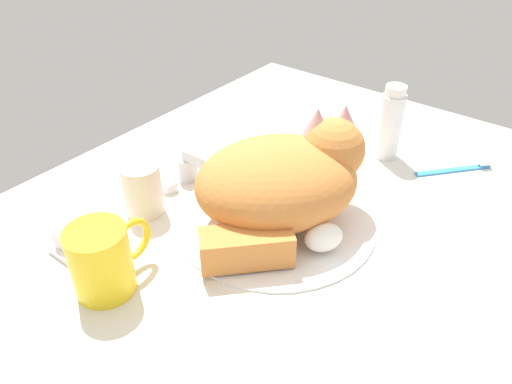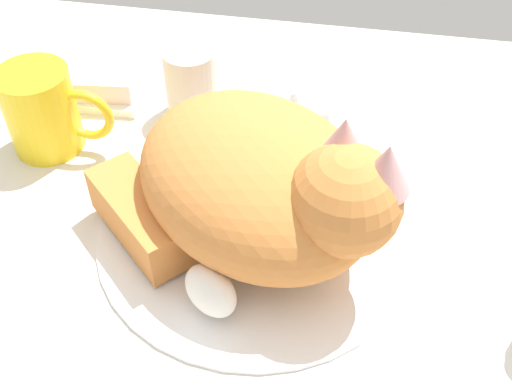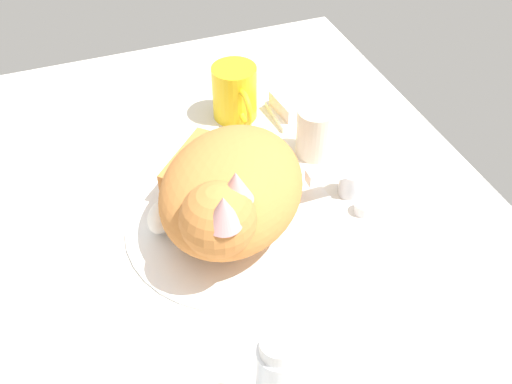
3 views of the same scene
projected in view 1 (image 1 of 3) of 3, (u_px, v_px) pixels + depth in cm
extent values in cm
cube|color=silver|center=(275.00, 227.00, 79.65)|extent=(110.00, 82.50, 3.00)
cylinder|color=white|center=(276.00, 218.00, 78.54)|extent=(31.79, 31.79, 0.85)
cylinder|color=silver|center=(187.00, 169.00, 87.17)|extent=(3.60, 3.60, 4.34)
cube|color=silver|center=(202.00, 160.00, 83.46)|extent=(2.00, 7.50, 2.00)
cylinder|color=silver|center=(169.00, 186.00, 84.99)|extent=(2.80, 2.80, 1.80)
cylinder|color=silver|center=(205.00, 164.00, 90.82)|extent=(2.80, 2.80, 1.80)
ellipsoid|color=#D17F3D|center=(277.00, 182.00, 74.62)|extent=(31.60, 30.64, 12.77)
sphere|color=#D17F3D|center=(333.00, 150.00, 75.65)|extent=(13.78, 13.78, 9.82)
ellipsoid|color=white|center=(320.00, 162.00, 76.35)|extent=(8.35, 8.18, 5.40)
cone|color=#DB9E9E|center=(317.00, 122.00, 74.15)|extent=(6.20, 6.20, 4.42)
cone|color=#DB9E9E|center=(345.00, 118.00, 75.05)|extent=(6.20, 6.20, 4.42)
cube|color=#D17F3D|center=(246.00, 247.00, 68.52)|extent=(12.79, 12.54, 4.97)
ellipsoid|color=white|center=(324.00, 237.00, 70.56)|extent=(6.63, 6.27, 4.48)
cylinder|color=yellow|center=(101.00, 261.00, 63.89)|extent=(7.94, 7.94, 9.91)
torus|color=yellow|center=(132.00, 240.00, 67.23)|extent=(6.55, 1.00, 6.55)
cylinder|color=silver|center=(142.00, 189.00, 78.30)|extent=(6.19, 6.19, 8.61)
cube|color=white|center=(87.00, 243.00, 73.44)|extent=(9.00, 6.40, 1.20)
cube|color=silver|center=(84.00, 232.00, 72.31)|extent=(7.76, 5.69, 2.71)
cylinder|color=white|center=(390.00, 127.00, 91.37)|extent=(4.39, 4.39, 12.43)
cylinder|color=white|center=(389.00, 130.00, 91.73)|extent=(4.48, 4.48, 3.11)
cylinder|color=white|center=(396.00, 91.00, 87.26)|extent=(3.74, 3.74, 1.80)
cube|color=#388CD8|center=(453.00, 169.00, 90.27)|extent=(11.86, 10.36, 0.80)
cube|color=white|center=(485.00, 162.00, 90.84)|extent=(2.61, 2.52, 0.80)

